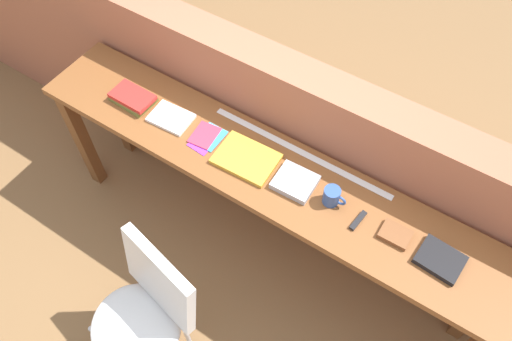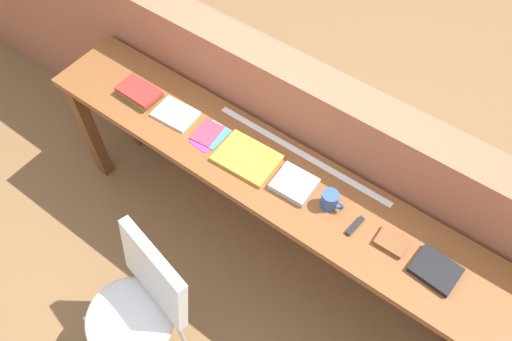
% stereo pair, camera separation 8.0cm
% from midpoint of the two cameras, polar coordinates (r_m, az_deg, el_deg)
% --- Properties ---
extents(ground_plane, '(40.00, 40.00, 0.00)m').
position_cam_midpoint_polar(ground_plane, '(3.03, -2.11, -12.90)').
color(ground_plane, brown).
extents(brick_wall_back, '(6.00, 0.20, 1.22)m').
position_cam_midpoint_polar(brick_wall_back, '(2.75, 5.67, 1.92)').
color(brick_wall_back, '#9E5B42').
rests_on(brick_wall_back, ground).
extents(sideboard, '(2.50, 0.44, 0.88)m').
position_cam_midpoint_polar(sideboard, '(2.48, 1.61, -1.35)').
color(sideboard, brown).
rests_on(sideboard, ground).
extents(chair_white_moulded, '(0.52, 0.53, 0.89)m').
position_cam_midpoint_polar(chair_white_moulded, '(2.48, -12.35, -14.75)').
color(chair_white_moulded, silver).
rests_on(chair_white_moulded, ground).
extents(book_stack_leftmost, '(0.23, 0.16, 0.05)m').
position_cam_midpoint_polar(book_stack_leftmost, '(2.69, -12.36, 8.72)').
color(book_stack_leftmost, olive).
rests_on(book_stack_leftmost, sideboard).
extents(magazine_cycling, '(0.22, 0.16, 0.02)m').
position_cam_midpoint_polar(magazine_cycling, '(2.58, -8.31, 6.39)').
color(magazine_cycling, white).
rests_on(magazine_cycling, sideboard).
extents(pamphlet_pile_colourful, '(0.15, 0.19, 0.01)m').
position_cam_midpoint_polar(pamphlet_pile_colourful, '(2.47, -4.40, 4.05)').
color(pamphlet_pile_colourful, purple).
rests_on(pamphlet_pile_colourful, sideboard).
extents(book_open_centre, '(0.30, 0.22, 0.02)m').
position_cam_midpoint_polar(book_open_centre, '(2.37, -0.05, 1.41)').
color(book_open_centre, gold).
rests_on(book_open_centre, sideboard).
extents(book_grey_hardcover, '(0.19, 0.17, 0.03)m').
position_cam_midpoint_polar(book_grey_hardcover, '(2.29, 5.39, -1.57)').
color(book_grey_hardcover, '#9E9EA3').
rests_on(book_grey_hardcover, sideboard).
extents(mug, '(0.11, 0.08, 0.09)m').
position_cam_midpoint_polar(mug, '(2.24, 9.49, -3.39)').
color(mug, '#2D4C8C').
rests_on(mug, sideboard).
extents(multitool_folded, '(0.04, 0.11, 0.02)m').
position_cam_midpoint_polar(multitool_folded, '(2.23, 12.26, -6.23)').
color(multitool_folded, black).
rests_on(multitool_folded, sideboard).
extents(leather_journal_brown, '(0.13, 0.10, 0.02)m').
position_cam_midpoint_polar(leather_journal_brown, '(2.23, 16.25, -7.87)').
color(leather_journal_brown, brown).
rests_on(leather_journal_brown, sideboard).
extents(book_repair_rightmost, '(0.20, 0.16, 0.03)m').
position_cam_midpoint_polar(book_repair_rightmost, '(2.23, 20.82, -10.59)').
color(book_repair_rightmost, black).
rests_on(book_repair_rightmost, sideboard).
extents(ruler_metal_back_edge, '(0.97, 0.03, 0.00)m').
position_cam_midpoint_polar(ruler_metal_back_edge, '(2.41, 6.20, 1.89)').
color(ruler_metal_back_edge, silver).
rests_on(ruler_metal_back_edge, sideboard).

